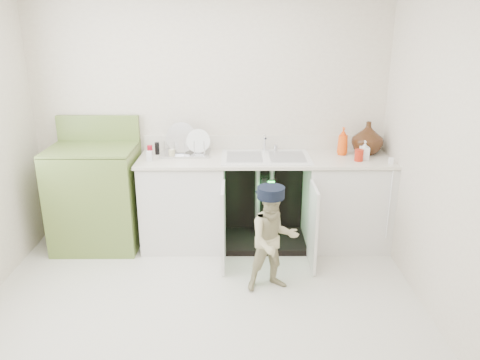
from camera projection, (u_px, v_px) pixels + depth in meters
name	position (u px, v px, depth m)	size (l,w,h in m)	color
ground	(202.00, 312.00, 3.63)	(3.50, 3.50, 0.00)	#BCB5A5
room_shell	(197.00, 157.00, 3.23)	(6.00, 5.50, 1.26)	beige
counter_run	(268.00, 199.00, 4.63)	(2.44, 1.02, 1.22)	silver
avocado_stove	(96.00, 196.00, 4.58)	(0.81, 0.65, 1.26)	olive
repair_worker	(273.00, 239.00, 3.81)	(0.50, 0.74, 0.90)	tan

